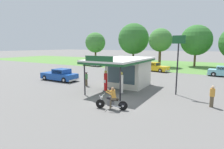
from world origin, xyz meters
TOP-DOWN VIEW (x-y plane):
  - ground_plane at (0.00, 0.00)m, footprint 300.00×300.00m
  - grass_verge_strip at (0.00, 30.00)m, footprint 120.00×24.00m
  - service_station_kiosk at (-1.39, 4.96)m, footprint 4.49×7.93m
  - gas_pump_nearside at (-2.25, 2.01)m, footprint 0.44×0.44m
  - gas_pump_offside at (-0.54, 2.01)m, footprint 0.44×0.44m
  - motorcycle_with_rider at (0.80, -1.98)m, footprint 2.22×0.85m
  - featured_classic_sedan at (-10.27, 3.74)m, footprint 5.12×1.99m
  - parked_car_back_row_centre_right at (-2.71, 18.35)m, footprint 5.68×3.02m
  - parked_car_second_row_spare at (-16.68, 19.39)m, footprint 5.40×2.72m
  - parked_car_back_row_centre at (-9.68, 20.73)m, footprint 5.28×2.72m
  - bystander_leaning_by_kiosk at (-5.38, 2.99)m, footprint 0.34×0.34m
  - bystander_chatting_near_pumps at (6.76, 2.05)m, footprint 0.34×0.34m
  - tree_oak_centre at (-20.64, 26.14)m, footprint 5.14×5.14m
  - tree_oak_distant_spare at (-10.68, 27.72)m, footprint 7.23×7.23m
  - tree_oak_far_right at (2.73, 29.51)m, footprint 6.30×6.30m
  - tree_oak_left at (-3.69, 25.65)m, footprint 4.81×4.81m
  - roadside_pole_sign at (3.87, 4.23)m, footprint 1.10×0.12m

SIDE VIEW (x-z plane):
  - ground_plane at x=0.00m, z-range 0.00..0.00m
  - grass_verge_strip at x=0.00m, z-range 0.00..0.01m
  - parked_car_second_row_spare at x=-16.68m, z-range -0.06..1.36m
  - motorcycle_with_rider at x=0.80m, z-range -0.14..1.44m
  - featured_classic_sedan at x=-10.27m, z-range -0.08..1.43m
  - parked_car_back_row_centre_right at x=-2.71m, z-range -0.06..1.47m
  - parked_car_back_row_centre at x=-9.68m, z-range -0.05..1.49m
  - bystander_leaning_by_kiosk at x=-5.38m, z-range 0.05..1.57m
  - bystander_chatting_near_pumps at x=6.76m, z-range 0.04..1.61m
  - gas_pump_offside at x=-0.54m, z-range -0.08..1.95m
  - gas_pump_nearside at x=-2.25m, z-range -0.08..1.96m
  - service_station_kiosk at x=-1.39m, z-range 0.03..3.60m
  - roadside_pole_sign at x=3.87m, z-range 0.92..6.19m
  - tree_oak_centre at x=-20.64m, z-range 1.23..8.98m
  - tree_oak_far_right at x=2.73m, z-range 1.17..9.84m
  - tree_oak_left at x=-3.69m, z-range 1.54..9.50m
  - tree_oak_distant_spare at x=-10.68m, z-range 1.19..10.80m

